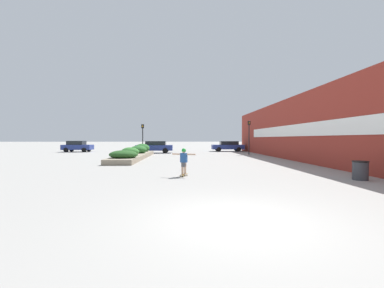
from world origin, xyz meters
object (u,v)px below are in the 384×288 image
Objects in this scene: skateboarder at (184,159)px; traffic_light_left at (143,134)px; skateboard at (184,175)px; trash_bin at (360,170)px; traffic_light_right at (249,132)px; car_center_left at (77,146)px; car_leftmost at (320,147)px; car_center_right at (155,147)px; car_rightmost at (228,146)px.

traffic_light_left reaches higher than skateboarder.
trash_bin is at bearing 9.27° from skateboard.
skateboarder is at bearing -70.53° from skateboard.
traffic_light_left is 12.08m from traffic_light_right.
car_center_left is (-22.23, 24.75, 0.37)m from trash_bin.
trash_bin is 0.22× the size of car_center_left.
car_leftmost is at bearing 84.28° from car_center_left.
traffic_light_right reaches higher than car_center_right.
traffic_light_left reaches higher than skateboard.
traffic_light_right reaches higher than car_rightmost.
car_center_right is 11.80m from traffic_light_right.
car_center_right reaches higher than skateboard.
car_center_left reaches higher than skateboarder.
skateboarder reaches higher than trash_bin.
car_center_left is at bearing 74.19° from car_center_right.
car_leftmost is 1.20× the size of traffic_light_right.
trash_bin is 0.18× the size of car_leftmost.
traffic_light_right is at bearing -171.87° from car_rightmost.
skateboard is 0.16× the size of car_leftmost.
skateboard is at bearing -169.90° from car_center_right.
car_center_left is at bearing 131.94° from trash_bin.
car_rightmost is at bearing 32.68° from traffic_light_left.
skateboarder is at bearing 165.17° from car_rightmost.
skateboarder is 0.36× the size of traffic_light_left.
car_center_left is at bearing 141.35° from skateboarder.
car_center_left is (-14.53, 23.36, 0.71)m from skateboard.
traffic_light_right is at bearing 85.25° from skateboard.
trash_bin is at bearing -152.43° from car_center_right.
trash_bin is 25.48m from car_rightmost.
traffic_light_left is at bearing 122.68° from car_rightmost.
skateboarder is 0.33× the size of car_center_left.
car_center_left is 1.11× the size of traffic_light_left.
traffic_light_left is at bearing -81.94° from car_leftmost.
car_center_left is 11.36m from car_center_right.
car_rightmost is at bearing 92.98° from trash_bin.
traffic_light_right reaches higher than skateboard.
car_rightmost is at bearing 91.92° from car_center_left.
car_rightmost reaches higher than skateboard.
traffic_light_left reaches higher than car_center_right.
car_center_left is (-32.09, 3.21, 0.07)m from car_leftmost.
car_rightmost is at bearing 94.64° from skateboard.
traffic_light_left is at bearing 124.69° from skateboard.
car_leftmost is (9.86, 21.53, 0.30)m from trash_bin.
trash_bin is 0.18× the size of car_center_right.
traffic_light_right is (7.44, 16.55, 2.50)m from skateboard.
car_rightmost is (9.98, 3.80, -0.03)m from car_center_right.
car_center_right is 3.75m from traffic_light_left.
skateboarder is 26.72m from car_leftmost.
car_center_right is 1.32× the size of traffic_light_left.
traffic_light_right is (11.05, -3.71, 1.78)m from car_center_right.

